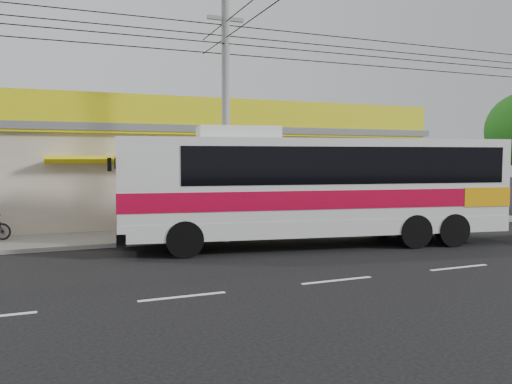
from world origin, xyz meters
TOP-DOWN VIEW (x-y plane):
  - ground at (0.00, 0.00)m, footprint 120.00×120.00m
  - sidewalk at (0.00, 6.00)m, footprint 30.00×3.20m
  - lane_markings at (0.00, -2.50)m, footprint 50.00×0.12m
  - storefront_building at (-0.01, 11.54)m, footprint 22.60×9.20m
  - coach_bus at (2.17, 2.19)m, footprint 13.82×5.07m
  - utility_pole at (-0.74, 4.20)m, footprint 34.00×14.00m

SIDE VIEW (x-z plane):
  - ground at x=0.00m, z-range 0.00..0.00m
  - lane_markings at x=0.00m, z-range -0.01..0.01m
  - sidewalk at x=0.00m, z-range 0.00..0.15m
  - coach_bus at x=2.17m, z-range 0.15..4.32m
  - storefront_building at x=-0.01m, z-range -0.55..5.15m
  - utility_pole at x=-0.74m, z-range 2.94..11.99m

